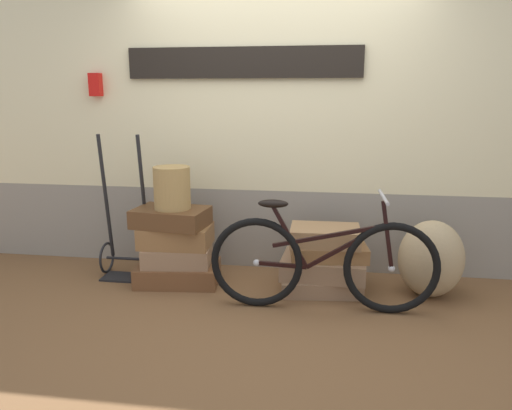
{
  "coord_description": "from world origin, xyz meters",
  "views": [
    {
      "loc": [
        0.45,
        -3.49,
        1.57
      ],
      "look_at": [
        -0.1,
        0.18,
        0.72
      ],
      "focal_mm": 34.29,
      "sensor_mm": 36.0,
      "label": 1
    }
  ],
  "objects_px": {
    "burlap_sack": "(431,259)",
    "suitcase_7": "(325,236)",
    "luggage_trolley": "(126,243)",
    "suitcase_2": "(176,236)",
    "wicker_basket": "(172,188)",
    "bicycle": "(322,263)",
    "suitcase_0": "(178,273)",
    "suitcase_1": "(177,255)",
    "suitcase_5": "(324,266)",
    "suitcase_6": "(328,250)",
    "suitcase_3": "(171,217)",
    "suitcase_4": "(320,282)"
  },
  "relations": [
    {
      "from": "suitcase_0",
      "to": "suitcase_1",
      "type": "distance_m",
      "value": 0.16
    },
    {
      "from": "suitcase_4",
      "to": "wicker_basket",
      "type": "relative_size",
      "value": 1.82
    },
    {
      "from": "suitcase_0",
      "to": "wicker_basket",
      "type": "height_order",
      "value": "wicker_basket"
    },
    {
      "from": "suitcase_2",
      "to": "suitcase_5",
      "type": "relative_size",
      "value": 0.87
    },
    {
      "from": "suitcase_1",
      "to": "burlap_sack",
      "type": "bearing_deg",
      "value": -6.11
    },
    {
      "from": "suitcase_0",
      "to": "burlap_sack",
      "type": "bearing_deg",
      "value": -5.37
    },
    {
      "from": "suitcase_7",
      "to": "suitcase_5",
      "type": "bearing_deg",
      "value": 105.73
    },
    {
      "from": "wicker_basket",
      "to": "burlap_sack",
      "type": "bearing_deg",
      "value": 0.45
    },
    {
      "from": "suitcase_2",
      "to": "suitcase_0",
      "type": "bearing_deg",
      "value": -59.24
    },
    {
      "from": "suitcase_6",
      "to": "burlap_sack",
      "type": "height_order",
      "value": "burlap_sack"
    },
    {
      "from": "luggage_trolley",
      "to": "suitcase_2",
      "type": "bearing_deg",
      "value": -10.39
    },
    {
      "from": "suitcase_2",
      "to": "wicker_basket",
      "type": "relative_size",
      "value": 1.66
    },
    {
      "from": "burlap_sack",
      "to": "suitcase_7",
      "type": "bearing_deg",
      "value": -179.49
    },
    {
      "from": "suitcase_4",
      "to": "suitcase_6",
      "type": "xyz_separation_m",
      "value": [
        0.05,
        -0.0,
        0.27
      ]
    },
    {
      "from": "suitcase_4",
      "to": "suitcase_5",
      "type": "relative_size",
      "value": 0.95
    },
    {
      "from": "suitcase_5",
      "to": "suitcase_3",
      "type": "bearing_deg",
      "value": -175.97
    },
    {
      "from": "suitcase_0",
      "to": "wicker_basket",
      "type": "relative_size",
      "value": 1.95
    },
    {
      "from": "suitcase_2",
      "to": "luggage_trolley",
      "type": "xyz_separation_m",
      "value": [
        -0.48,
        0.09,
        -0.12
      ]
    },
    {
      "from": "wicker_basket",
      "to": "suitcase_5",
      "type": "bearing_deg",
      "value": 0.97
    },
    {
      "from": "suitcase_1",
      "to": "suitcase_5",
      "type": "xyz_separation_m",
      "value": [
        1.22,
        0.03,
        -0.04
      ]
    },
    {
      "from": "burlap_sack",
      "to": "bicycle",
      "type": "xyz_separation_m",
      "value": [
        -0.84,
        -0.38,
        0.06
      ]
    },
    {
      "from": "suitcase_6",
      "to": "suitcase_7",
      "type": "distance_m",
      "value": 0.13
    },
    {
      "from": "suitcase_4",
      "to": "burlap_sack",
      "type": "bearing_deg",
      "value": -6.83
    },
    {
      "from": "suitcase_1",
      "to": "suitcase_5",
      "type": "bearing_deg",
      "value": -5.37
    },
    {
      "from": "suitcase_1",
      "to": "bicycle",
      "type": "height_order",
      "value": "bicycle"
    },
    {
      "from": "suitcase_3",
      "to": "luggage_trolley",
      "type": "distance_m",
      "value": 0.54
    },
    {
      "from": "suitcase_3",
      "to": "burlap_sack",
      "type": "height_order",
      "value": "suitcase_3"
    },
    {
      "from": "bicycle",
      "to": "luggage_trolley",
      "type": "bearing_deg",
      "value": 164.62
    },
    {
      "from": "suitcase_2",
      "to": "suitcase_5",
      "type": "height_order",
      "value": "suitcase_2"
    },
    {
      "from": "suitcase_3",
      "to": "burlap_sack",
      "type": "distance_m",
      "value": 2.11
    },
    {
      "from": "suitcase_2",
      "to": "suitcase_4",
      "type": "distance_m",
      "value": 1.26
    },
    {
      "from": "suitcase_4",
      "to": "luggage_trolley",
      "type": "height_order",
      "value": "luggage_trolley"
    },
    {
      "from": "suitcase_2",
      "to": "suitcase_5",
      "type": "bearing_deg",
      "value": -1.88
    },
    {
      "from": "suitcase_3",
      "to": "suitcase_7",
      "type": "bearing_deg",
      "value": 7.13
    },
    {
      "from": "suitcase_3",
      "to": "suitcase_4",
      "type": "distance_m",
      "value": 1.34
    },
    {
      "from": "suitcase_5",
      "to": "suitcase_6",
      "type": "xyz_separation_m",
      "value": [
        0.03,
        0.01,
        0.14
      ]
    },
    {
      "from": "suitcase_0",
      "to": "burlap_sack",
      "type": "distance_m",
      "value": 2.06
    },
    {
      "from": "suitcase_3",
      "to": "suitcase_4",
      "type": "bearing_deg",
      "value": 8.02
    },
    {
      "from": "suitcase_5",
      "to": "luggage_trolley",
      "type": "relative_size",
      "value": 0.54
    },
    {
      "from": "suitcase_2",
      "to": "suitcase_7",
      "type": "bearing_deg",
      "value": -2.44
    },
    {
      "from": "suitcase_0",
      "to": "suitcase_6",
      "type": "xyz_separation_m",
      "value": [
        1.25,
        0.03,
        0.25
      ]
    },
    {
      "from": "wicker_basket",
      "to": "bicycle",
      "type": "height_order",
      "value": "wicker_basket"
    },
    {
      "from": "suitcase_3",
      "to": "luggage_trolley",
      "type": "xyz_separation_m",
      "value": [
        -0.45,
        0.1,
        -0.28
      ]
    },
    {
      "from": "wicker_basket",
      "to": "suitcase_4",
      "type": "bearing_deg",
      "value": 1.32
    },
    {
      "from": "suitcase_7",
      "to": "suitcase_2",
      "type": "bearing_deg",
      "value": 178.59
    },
    {
      "from": "suitcase_4",
      "to": "suitcase_7",
      "type": "bearing_deg",
      "value": -43.03
    },
    {
      "from": "suitcase_0",
      "to": "suitcase_2",
      "type": "distance_m",
      "value": 0.32
    },
    {
      "from": "suitcase_6",
      "to": "suitcase_7",
      "type": "xyz_separation_m",
      "value": [
        -0.03,
        -0.02,
        0.13
      ]
    },
    {
      "from": "suitcase_7",
      "to": "suitcase_0",
      "type": "bearing_deg",
      "value": 179.54
    },
    {
      "from": "suitcase_1",
      "to": "suitcase_3",
      "type": "relative_size",
      "value": 0.94
    }
  ]
}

